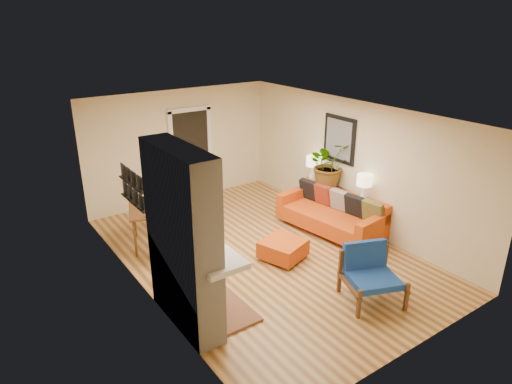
% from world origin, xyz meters
% --- Properties ---
extents(room_shell, '(6.50, 6.50, 6.50)m').
position_xyz_m(room_shell, '(0.60, 2.63, 1.24)').
color(room_shell, tan).
rests_on(room_shell, ground).
extents(fireplace, '(1.09, 1.68, 2.60)m').
position_xyz_m(fireplace, '(-2.00, -1.00, 1.24)').
color(fireplace, white).
rests_on(fireplace, ground).
extents(sofa, '(1.22, 2.28, 0.86)m').
position_xyz_m(sofa, '(1.73, -0.04, 0.38)').
color(sofa, silver).
rests_on(sofa, ground).
extents(ottoman, '(0.88, 0.88, 0.35)m').
position_xyz_m(ottoman, '(0.19, -0.38, 0.20)').
color(ottoman, silver).
rests_on(ottoman, ground).
extents(blue_chair, '(1.05, 1.04, 0.86)m').
position_xyz_m(blue_chair, '(0.54, -2.08, 0.46)').
color(blue_chair, brown).
rests_on(blue_chair, ground).
extents(dining_table, '(1.13, 1.76, 0.93)m').
position_xyz_m(dining_table, '(-1.48, 1.49, 0.61)').
color(dining_table, brown).
rests_on(dining_table, ground).
extents(console_table, '(0.34, 1.85, 0.72)m').
position_xyz_m(console_table, '(2.07, 0.26, 0.58)').
color(console_table, black).
rests_on(console_table, ground).
extents(lamp_near, '(0.30, 0.30, 0.54)m').
position_xyz_m(lamp_near, '(2.07, -0.49, 1.06)').
color(lamp_near, white).
rests_on(lamp_near, console_table).
extents(lamp_far, '(0.30, 0.30, 0.54)m').
position_xyz_m(lamp_far, '(2.07, 1.00, 1.06)').
color(lamp_far, white).
rests_on(lamp_far, console_table).
extents(houseplant, '(1.07, 0.99, 1.00)m').
position_xyz_m(houseplant, '(2.06, 0.48, 1.23)').
color(houseplant, '#1E5919').
rests_on(houseplant, console_table).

